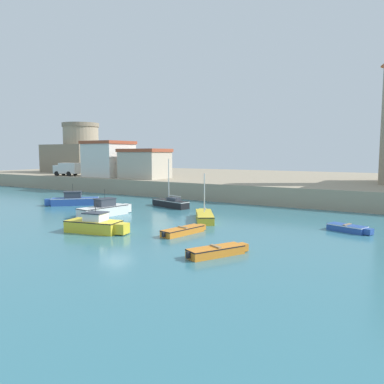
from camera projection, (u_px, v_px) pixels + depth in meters
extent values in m
plane|color=teal|center=(116.00, 231.00, 29.55)|extent=(200.00, 200.00, 0.00)
cube|color=gray|center=(278.00, 183.00, 63.13)|extent=(120.00, 40.00, 2.22)
cube|color=white|center=(103.00, 211.00, 36.28)|extent=(2.36, 5.15, 0.95)
cube|color=white|center=(126.00, 208.00, 38.45)|extent=(0.99, 0.86, 0.81)
cube|color=black|center=(103.00, 207.00, 36.24)|extent=(2.38, 5.20, 0.07)
cube|color=#333842|center=(105.00, 203.00, 36.39)|extent=(1.47, 1.90, 0.70)
cube|color=#2D333D|center=(105.00, 199.00, 36.35)|extent=(1.57, 2.06, 0.08)
cylinder|color=black|center=(105.00, 194.00, 36.30)|extent=(0.04, 0.04, 0.90)
cube|color=black|center=(171.00, 204.00, 42.20)|extent=(4.99, 2.52, 0.79)
cube|color=black|center=(156.00, 202.00, 44.15)|extent=(0.74, 0.83, 0.67)
cube|color=white|center=(171.00, 201.00, 42.16)|extent=(5.04, 2.55, 0.07)
cylinder|color=silver|center=(169.00, 180.00, 42.18)|extent=(0.10, 0.10, 4.66)
cylinder|color=silver|center=(174.00, 196.00, 41.66)|extent=(2.11, 0.66, 0.08)
cube|color=#333842|center=(174.00, 199.00, 41.79)|extent=(1.63, 1.25, 0.36)
cube|color=orange|center=(216.00, 251.00, 22.25)|extent=(2.63, 3.66, 0.54)
cube|color=orange|center=(242.00, 247.00, 23.29)|extent=(0.77, 0.72, 0.45)
cube|color=black|center=(216.00, 248.00, 22.22)|extent=(2.66, 3.70, 0.07)
cube|color=#997F5B|center=(216.00, 246.00, 22.22)|extent=(0.92, 0.61, 0.08)
cube|color=black|center=(188.00, 255.00, 21.27)|extent=(0.27, 0.27, 0.36)
cube|color=orange|center=(183.00, 231.00, 28.17)|extent=(1.78, 3.84, 0.50)
cube|color=orange|center=(201.00, 227.00, 29.70)|extent=(0.67, 0.58, 0.42)
cube|color=black|center=(183.00, 228.00, 28.15)|extent=(1.80, 3.88, 0.07)
cube|color=#997F5B|center=(183.00, 227.00, 28.14)|extent=(0.92, 0.38, 0.08)
cube|color=black|center=(164.00, 234.00, 26.73)|extent=(0.24, 0.24, 0.36)
cube|color=yellow|center=(94.00, 226.00, 28.92)|extent=(4.47, 2.60, 0.91)
cube|color=yellow|center=(122.00, 229.00, 28.07)|extent=(0.99, 1.14, 0.78)
cube|color=black|center=(93.00, 221.00, 28.87)|extent=(4.52, 2.63, 0.07)
cube|color=silver|center=(96.00, 217.00, 28.77)|extent=(1.71, 1.62, 0.58)
cube|color=#2D333D|center=(96.00, 213.00, 28.73)|extent=(1.85, 1.73, 0.08)
cylinder|color=black|center=(95.00, 206.00, 28.68)|extent=(0.04, 0.04, 0.90)
cube|color=yellow|center=(205.00, 217.00, 33.83)|extent=(3.89, 4.99, 0.71)
cube|color=yellow|center=(203.00, 212.00, 36.64)|extent=(1.01, 0.96, 0.61)
cube|color=black|center=(205.00, 213.00, 33.80)|extent=(3.92, 5.04, 0.07)
cylinder|color=silver|center=(204.00, 193.00, 33.98)|extent=(0.10, 0.10, 3.57)
cylinder|color=silver|center=(205.00, 208.00, 33.12)|extent=(1.27, 1.94, 0.08)
cube|color=#284C9E|center=(75.00, 201.00, 44.04)|extent=(5.00, 4.79, 0.86)
cube|color=#284C9E|center=(48.00, 202.00, 43.45)|extent=(1.13, 1.14, 0.73)
cube|color=white|center=(75.00, 198.00, 44.00)|extent=(5.05, 4.84, 0.07)
cube|color=#333842|center=(73.00, 195.00, 43.91)|extent=(2.19, 2.15, 0.68)
cube|color=#2D333D|center=(73.00, 192.00, 43.87)|extent=(2.36, 2.32, 0.08)
cylinder|color=black|center=(73.00, 188.00, 43.82)|extent=(0.04, 0.04, 0.90)
cube|color=#284C9E|center=(347.00, 228.00, 29.20)|extent=(3.06, 2.04, 0.51)
cube|color=#284C9E|center=(369.00, 232.00, 27.93)|extent=(0.72, 0.80, 0.44)
cube|color=white|center=(347.00, 225.00, 29.18)|extent=(3.09, 2.06, 0.07)
cube|color=#997F5B|center=(347.00, 224.00, 29.17)|extent=(0.52, 1.03, 0.08)
cube|color=gray|center=(82.00, 158.00, 77.81)|extent=(11.69, 11.69, 5.59)
cylinder|color=gray|center=(81.00, 150.00, 77.62)|extent=(7.10, 7.10, 9.25)
cylinder|color=gray|center=(81.00, 125.00, 77.10)|extent=(7.45, 7.45, 0.80)
cube|color=silver|center=(109.00, 160.00, 62.17)|extent=(6.38, 6.45, 5.37)
cube|color=#9E472D|center=(108.00, 143.00, 61.87)|extent=(6.69, 6.77, 0.50)
cube|color=#BCB29E|center=(145.00, 165.00, 57.68)|extent=(6.64, 5.22, 4.05)
cube|color=#9E472D|center=(145.00, 150.00, 57.45)|extent=(6.97, 5.48, 0.50)
cube|color=silver|center=(70.00, 168.00, 64.24)|extent=(3.64, 2.87, 1.80)
cube|color=silver|center=(60.00, 169.00, 64.82)|extent=(1.78, 2.27, 1.40)
cube|color=#334756|center=(57.00, 168.00, 64.92)|extent=(0.59, 1.77, 0.70)
cylinder|color=black|center=(57.00, 174.00, 63.96)|extent=(0.85, 0.48, 0.80)
cylinder|color=black|center=(63.00, 173.00, 65.77)|extent=(0.85, 0.48, 0.80)
cylinder|color=black|center=(69.00, 174.00, 63.32)|extent=(0.85, 0.48, 0.80)
cylinder|color=black|center=(75.00, 173.00, 65.14)|extent=(0.85, 0.48, 0.80)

